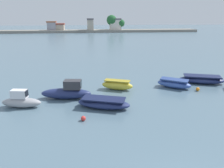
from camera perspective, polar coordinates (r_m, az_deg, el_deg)
moored_boat_1 at (r=21.29m, az=-23.20°, el=-4.23°), size 3.80×1.77×1.68m
moored_boat_2 at (r=22.04m, az=-11.93°, el=-2.12°), size 5.22×2.14×1.94m
moored_boat_3 at (r=19.50m, az=-2.28°, el=-5.15°), size 5.17×3.25×0.94m
moored_boat_4 at (r=24.23m, az=1.40°, el=-0.28°), size 3.74×2.40×1.11m
moored_boat_5 at (r=25.95m, az=16.29°, el=0.11°), size 4.08×3.44×1.03m
moored_boat_6 at (r=28.86m, az=22.94°, el=1.11°), size 5.70×3.51×0.98m
mooring_buoy_1 at (r=17.44m, az=-7.71°, el=-9.12°), size 0.40×0.40×0.40m
mooring_buoy_2 at (r=25.74m, az=22.01°, el=-1.29°), size 0.42×0.42×0.42m
distant_shoreline at (r=114.79m, az=-4.86°, el=14.63°), size 111.06×8.80×8.63m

